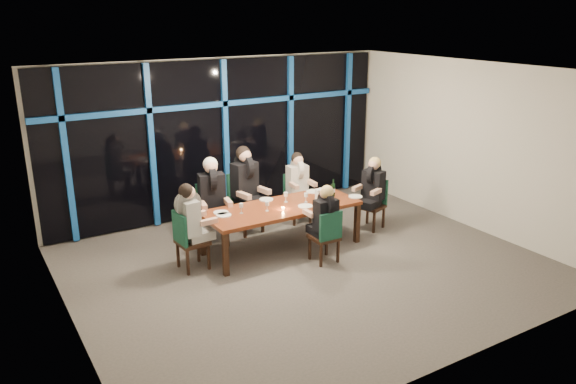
% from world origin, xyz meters
% --- Properties ---
extents(room, '(7.04, 7.00, 3.02)m').
position_xyz_m(room, '(0.00, 0.00, 2.02)').
color(room, '#5C5551').
rests_on(room, ground).
extents(window_wall, '(6.86, 0.43, 2.94)m').
position_xyz_m(window_wall, '(0.01, 2.93, 1.55)').
color(window_wall, black).
rests_on(window_wall, ground).
extents(dining_table, '(2.60, 1.00, 0.75)m').
position_xyz_m(dining_table, '(0.00, 0.80, 0.68)').
color(dining_table, brown).
rests_on(dining_table, ground).
extents(chair_far_left, '(0.56, 0.56, 1.03)m').
position_xyz_m(chair_far_left, '(-0.87, 1.67, 0.58)').
color(chair_far_left, black).
rests_on(chair_far_left, ground).
extents(chair_far_mid, '(0.58, 0.58, 1.07)m').
position_xyz_m(chair_far_mid, '(-0.17, 1.86, 0.60)').
color(chair_far_mid, black).
rests_on(chair_far_mid, ground).
extents(chair_far_right, '(0.45, 0.45, 0.91)m').
position_xyz_m(chair_far_right, '(0.92, 1.81, 0.51)').
color(chair_far_right, black).
rests_on(chair_far_right, ground).
extents(chair_end_left, '(0.47, 0.47, 0.94)m').
position_xyz_m(chair_end_left, '(-1.65, 0.85, 0.53)').
color(chair_end_left, black).
rests_on(chair_end_left, ground).
extents(chair_end_right, '(0.54, 0.54, 0.91)m').
position_xyz_m(chair_end_right, '(1.94, 0.77, 0.51)').
color(chair_end_right, black).
rests_on(chair_end_right, ground).
extents(chair_near_mid, '(0.41, 0.41, 0.87)m').
position_xyz_m(chair_near_mid, '(0.31, -0.06, 0.49)').
color(chair_near_mid, black).
rests_on(chair_near_mid, ground).
extents(diner_far_left, '(0.56, 0.68, 1.00)m').
position_xyz_m(diner_far_left, '(-0.89, 1.58, 0.98)').
color(diner_far_left, black).
rests_on(diner_far_left, ground).
extents(diner_far_mid, '(0.58, 0.71, 1.05)m').
position_xyz_m(diner_far_mid, '(-0.16, 1.77, 1.02)').
color(diner_far_mid, black).
rests_on(diner_far_mid, ground).
extents(diner_far_right, '(0.47, 0.58, 0.89)m').
position_xyz_m(diner_far_right, '(0.91, 1.73, 0.87)').
color(diner_far_right, silver).
rests_on(diner_far_right, ground).
extents(diner_end_left, '(0.60, 0.48, 0.92)m').
position_xyz_m(diner_end_left, '(-1.57, 0.85, 0.90)').
color(diner_end_left, black).
rests_on(diner_end_left, ground).
extents(diner_end_right, '(0.62, 0.55, 0.89)m').
position_xyz_m(diner_end_right, '(1.86, 0.74, 0.87)').
color(diner_end_right, black).
rests_on(diner_end_right, ground).
extents(diner_near_mid, '(0.43, 0.54, 0.85)m').
position_xyz_m(diner_near_mid, '(0.31, 0.02, 0.83)').
color(diner_near_mid, black).
rests_on(diner_near_mid, ground).
extents(plate_far_left, '(0.24, 0.24, 0.01)m').
position_xyz_m(plate_far_left, '(-0.99, 1.02, 0.76)').
color(plate_far_left, white).
rests_on(plate_far_left, dining_table).
extents(plate_far_mid, '(0.24, 0.24, 0.01)m').
position_xyz_m(plate_far_mid, '(-0.06, 1.21, 0.76)').
color(plate_far_mid, white).
rests_on(plate_far_mid, dining_table).
extents(plate_far_right, '(0.24, 0.24, 0.01)m').
position_xyz_m(plate_far_right, '(0.87, 1.17, 0.76)').
color(plate_far_right, white).
rests_on(plate_far_right, dining_table).
extents(plate_end_left, '(0.24, 0.24, 0.01)m').
position_xyz_m(plate_end_left, '(-1.00, 0.89, 0.76)').
color(plate_end_left, white).
rests_on(plate_end_left, dining_table).
extents(plate_end_right, '(0.24, 0.24, 0.01)m').
position_xyz_m(plate_end_right, '(1.28, 0.55, 0.76)').
color(plate_end_right, white).
rests_on(plate_end_right, dining_table).
extents(plate_near_mid, '(0.24, 0.24, 0.01)m').
position_xyz_m(plate_near_mid, '(0.32, 0.58, 0.76)').
color(plate_near_mid, white).
rests_on(plate_near_mid, dining_table).
extents(wine_bottle, '(0.07, 0.07, 0.31)m').
position_xyz_m(wine_bottle, '(1.02, 0.77, 0.87)').
color(wine_bottle, black).
rests_on(wine_bottle, dining_table).
extents(water_pitcher, '(0.12, 0.11, 0.20)m').
position_xyz_m(water_pitcher, '(0.67, 0.71, 0.85)').
color(water_pitcher, silver).
rests_on(water_pitcher, dining_table).
extents(tea_light, '(0.05, 0.05, 0.03)m').
position_xyz_m(tea_light, '(-0.05, 0.66, 0.77)').
color(tea_light, '#F19448').
rests_on(tea_light, dining_table).
extents(wine_glass_a, '(0.06, 0.06, 0.16)m').
position_xyz_m(wine_glass_a, '(-0.32, 0.72, 0.86)').
color(wine_glass_a, white).
rests_on(wine_glass_a, dining_table).
extents(wine_glass_b, '(0.07, 0.07, 0.17)m').
position_xyz_m(wine_glass_b, '(0.17, 0.94, 0.88)').
color(wine_glass_b, silver).
rests_on(wine_glass_b, dining_table).
extents(wine_glass_c, '(0.06, 0.06, 0.16)m').
position_xyz_m(wine_glass_c, '(0.45, 0.76, 0.87)').
color(wine_glass_c, silver).
rests_on(wine_glass_c, dining_table).
extents(wine_glass_d, '(0.06, 0.06, 0.16)m').
position_xyz_m(wine_glass_d, '(-0.72, 0.84, 0.87)').
color(wine_glass_d, silver).
rests_on(wine_glass_d, dining_table).
extents(wine_glass_e, '(0.06, 0.06, 0.16)m').
position_xyz_m(wine_glass_e, '(0.81, 0.85, 0.87)').
color(wine_glass_e, silver).
rests_on(wine_glass_e, dining_table).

